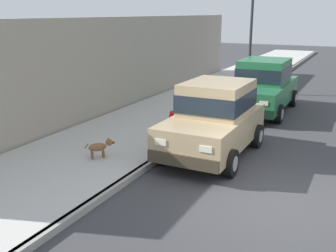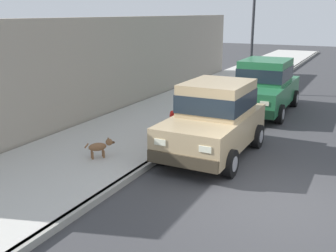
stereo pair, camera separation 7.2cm
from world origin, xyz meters
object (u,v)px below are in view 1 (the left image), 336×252
car_tan_hatchback (214,118)px  fire_hydrant (172,124)px  street_lamp (251,28)px  car_green_sedan (263,85)px  dog_brown (100,146)px

car_tan_hatchback → fire_hydrant: car_tan_hatchback is taller
fire_hydrant → street_lamp: (0.10, 7.75, 2.43)m
car_tan_hatchback → car_green_sedan: size_ratio=0.83×
car_green_sedan → fire_hydrant: 4.89m
car_green_sedan → street_lamp: 3.92m
car_green_sedan → street_lamp: (-1.39, 3.12, 1.92)m
street_lamp → car_tan_hatchback: bearing=-80.5°
car_tan_hatchback → fire_hydrant: bearing=157.0°
fire_hydrant → car_tan_hatchback: bearing=-23.0°
car_green_sedan → fire_hydrant: car_green_sedan is taller
car_tan_hatchback → dog_brown: 2.96m
street_lamp → fire_hydrant: bearing=-90.7°
dog_brown → street_lamp: street_lamp is taller
car_tan_hatchback → street_lamp: (-1.40, 8.39, 1.93)m
car_tan_hatchback → car_green_sedan: car_green_sedan is taller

